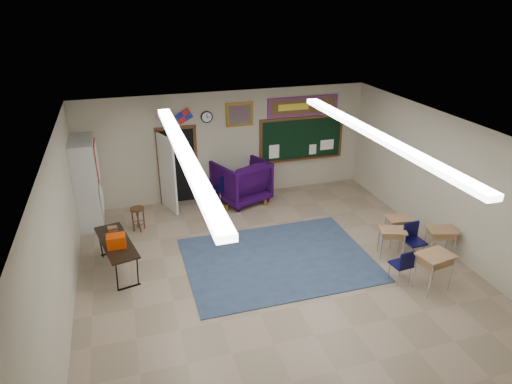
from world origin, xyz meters
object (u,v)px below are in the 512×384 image
object	(u,v)px
folding_table	(118,255)
wooden_stool	(138,219)
student_desk_front_left	(391,241)
wingback_armchair	(241,181)
student_desk_front_right	(398,229)

from	to	relation	value
folding_table	wooden_stool	xyz separation A→B (m)	(0.52, 1.67, -0.06)
student_desk_front_left	folding_table	xyz separation A→B (m)	(-5.78, 1.19, 0.00)
student_desk_front_left	wooden_stool	distance (m)	5.98
student_desk_front_left	wooden_stool	world-z (taller)	student_desk_front_left
wingback_armchair	wooden_stool	size ratio (longest dim) A/B	2.17
student_desk_front_left	wooden_stool	size ratio (longest dim) A/B	1.11
wooden_stool	folding_table	bearing A→B (deg)	-107.32
student_desk_front_left	student_desk_front_right	bearing A→B (deg)	64.30
wingback_armchair	student_desk_front_left	world-z (taller)	wingback_armchair
student_desk_front_left	folding_table	distance (m)	5.90
wingback_armchair	wooden_stool	bearing A→B (deg)	-3.20
wingback_armchair	wooden_stool	world-z (taller)	wingback_armchair
wingback_armchair	student_desk_front_left	xyz separation A→B (m)	(2.39, -3.80, -0.22)
student_desk_front_right	wooden_stool	bearing A→B (deg)	163.23
wingback_armchair	folding_table	world-z (taller)	wingback_armchair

